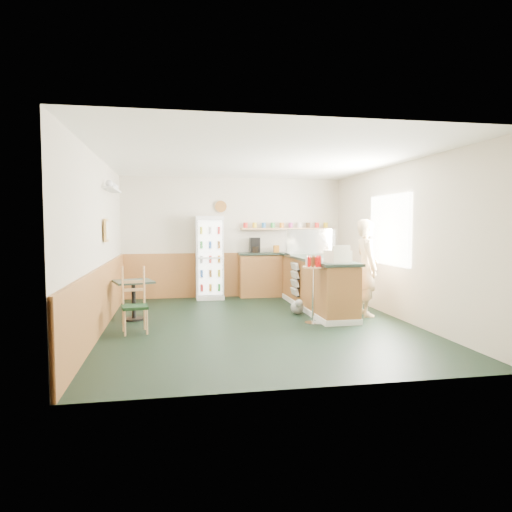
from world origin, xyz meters
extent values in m
plane|color=black|center=(0.00, 0.00, 0.00)|extent=(6.00, 6.00, 0.00)
cube|color=beige|center=(0.00, 3.01, 1.35)|extent=(5.00, 0.02, 2.70)
cube|color=beige|center=(-2.51, 0.00, 1.35)|extent=(0.02, 6.00, 2.70)
cube|color=beige|center=(2.51, 0.00, 1.35)|extent=(0.02, 6.00, 2.70)
cube|color=white|center=(0.00, 0.00, 2.71)|extent=(5.00, 6.00, 0.02)
cube|color=#A06433|center=(0.00, 2.97, 0.50)|extent=(4.98, 0.05, 1.00)
cube|color=#A06433|center=(-2.47, 0.00, 0.50)|extent=(0.05, 5.98, 1.00)
cube|color=white|center=(2.46, 0.30, 1.55)|extent=(0.06, 1.45, 1.25)
cube|color=#D6A250|center=(-2.45, 0.50, 1.55)|extent=(0.03, 0.32, 0.38)
cube|color=white|center=(-2.40, 1.00, 2.25)|extent=(0.18, 1.20, 0.03)
cylinder|color=#945B25|center=(-0.30, 2.94, 2.05)|extent=(0.26, 0.04, 0.26)
cube|color=#A06433|center=(1.35, 1.07, 0.47)|extent=(0.60, 2.95, 0.95)
cube|color=white|center=(1.35, 1.07, 0.05)|extent=(0.64, 2.97, 0.10)
cube|color=#28372E|center=(1.35, 1.08, 0.98)|extent=(0.68, 3.01, 0.05)
cube|color=#A06433|center=(1.20, 2.80, 0.47)|extent=(2.20, 0.38, 0.95)
cube|color=#28372E|center=(1.20, 2.80, 0.98)|extent=(2.24, 0.42, 0.05)
cube|color=tan|center=(1.20, 2.88, 1.55)|extent=(2.10, 0.22, 0.04)
cube|color=black|center=(0.45, 2.80, 1.18)|extent=(0.22, 0.18, 0.34)
cylinder|color=#B2664C|center=(0.25, 2.88, 1.63)|extent=(0.10, 0.10, 0.12)
cylinder|color=#B2664C|center=(0.46, 2.88, 1.63)|extent=(0.10, 0.10, 0.12)
cylinder|color=#B2664C|center=(0.67, 2.88, 1.63)|extent=(0.10, 0.10, 0.12)
cylinder|color=#B2664C|center=(0.88, 2.88, 1.63)|extent=(0.10, 0.10, 0.12)
cylinder|color=#B2664C|center=(1.09, 2.88, 1.63)|extent=(0.10, 0.10, 0.12)
cylinder|color=#B2664C|center=(1.31, 2.88, 1.63)|extent=(0.10, 0.10, 0.12)
cylinder|color=#B2664C|center=(1.52, 2.88, 1.63)|extent=(0.10, 0.10, 0.12)
cylinder|color=#B2664C|center=(1.73, 2.88, 1.63)|extent=(0.10, 0.10, 0.12)
cylinder|color=#B2664C|center=(1.94, 2.88, 1.63)|extent=(0.10, 0.10, 0.12)
cylinder|color=#B2664C|center=(2.15, 2.88, 1.63)|extent=(0.10, 0.10, 0.12)
cube|color=silver|center=(-0.58, 2.78, 0.91)|extent=(0.60, 0.43, 1.83)
cube|color=white|center=(-0.58, 2.55, 0.92)|extent=(0.51, 0.02, 1.61)
cube|color=silver|center=(-0.58, 2.48, 0.92)|extent=(0.54, 0.02, 1.67)
cube|color=silver|center=(1.35, 1.54, 1.04)|extent=(0.94, 0.49, 0.06)
cube|color=silver|center=(1.35, 1.54, 1.31)|extent=(0.92, 0.47, 0.47)
cube|color=beige|center=(1.35, -0.06, 1.11)|extent=(0.40, 0.42, 0.20)
imported|color=tan|center=(2.05, 0.34, 0.87)|extent=(0.46, 0.61, 1.74)
cylinder|color=silver|center=(0.91, -0.13, 0.01)|extent=(0.28, 0.28, 0.02)
cylinder|color=silver|center=(0.91, -0.13, 0.48)|extent=(0.04, 0.04, 0.93)
cylinder|color=tan|center=(0.91, -0.13, 0.94)|extent=(0.36, 0.36, 0.02)
cylinder|color=red|center=(1.02, -0.14, 1.03)|extent=(0.05, 0.05, 0.16)
cylinder|color=red|center=(1.00, -0.07, 1.03)|extent=(0.05, 0.05, 0.16)
cylinder|color=red|center=(0.95, -0.03, 1.03)|extent=(0.05, 0.05, 0.16)
cylinder|color=red|center=(0.88, -0.02, 1.03)|extent=(0.05, 0.05, 0.16)
cylinder|color=red|center=(0.83, -0.06, 1.03)|extent=(0.05, 0.05, 0.16)
cylinder|color=red|center=(0.80, -0.12, 1.03)|extent=(0.05, 0.05, 0.16)
cylinder|color=red|center=(0.81, -0.18, 1.03)|extent=(0.05, 0.05, 0.16)
cylinder|color=red|center=(0.86, -0.23, 1.03)|extent=(0.05, 0.05, 0.16)
cylinder|color=red|center=(0.93, -0.23, 1.03)|extent=(0.05, 0.05, 0.16)
cylinder|color=red|center=(0.99, -0.20, 1.03)|extent=(0.05, 0.05, 0.16)
cube|color=black|center=(1.01, 1.34, 0.25)|extent=(0.05, 0.41, 0.03)
cube|color=beige|center=(0.99, 1.34, 0.32)|extent=(0.09, 0.37, 0.14)
cube|color=black|center=(1.01, 1.34, 0.42)|extent=(0.05, 0.41, 0.03)
cube|color=beige|center=(0.99, 1.34, 0.49)|extent=(0.09, 0.37, 0.14)
cube|color=black|center=(1.01, 1.34, 0.59)|extent=(0.05, 0.41, 0.03)
cube|color=beige|center=(0.99, 1.34, 0.66)|extent=(0.09, 0.37, 0.14)
cube|color=black|center=(1.01, 1.34, 0.75)|extent=(0.05, 0.41, 0.03)
cube|color=beige|center=(0.99, 1.34, 0.82)|extent=(0.09, 0.37, 0.14)
cylinder|color=black|center=(-2.05, 0.70, 0.02)|extent=(0.36, 0.36, 0.04)
cylinder|color=black|center=(-2.05, 0.70, 0.34)|extent=(0.07, 0.07, 0.62)
cube|color=#28372E|center=(-2.05, 0.70, 0.67)|extent=(0.78, 0.78, 0.04)
cube|color=black|center=(-1.95, -0.27, 0.40)|extent=(0.43, 0.43, 0.04)
cylinder|color=tan|center=(-2.11, -0.43, 0.20)|extent=(0.03, 0.03, 0.39)
cylinder|color=tan|center=(-1.80, -0.43, 0.20)|extent=(0.03, 0.03, 0.39)
cylinder|color=tan|center=(-2.11, -0.11, 0.20)|extent=(0.03, 0.03, 0.39)
cylinder|color=tan|center=(-1.80, -0.11, 0.20)|extent=(0.03, 0.03, 0.39)
cube|color=tan|center=(-1.95, -0.10, 0.70)|extent=(0.34, 0.09, 0.60)
sphere|color=gray|center=(0.87, 0.70, 0.12)|extent=(0.24, 0.24, 0.24)
sphere|color=gray|center=(0.87, 0.58, 0.22)|extent=(0.14, 0.14, 0.14)
camera|label=1|loc=(-1.38, -7.33, 1.65)|focal=32.00mm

